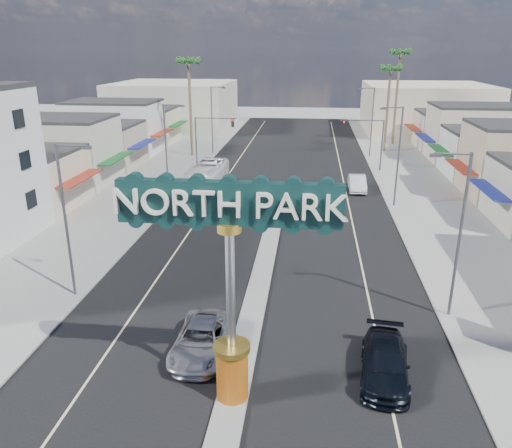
% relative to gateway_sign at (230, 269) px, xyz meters
% --- Properties ---
extents(ground, '(160.00, 160.00, 0.00)m').
position_rel_gateway_sign_xyz_m(ground, '(0.00, 28.02, -5.93)').
color(ground, gray).
rests_on(ground, ground).
extents(road, '(20.00, 120.00, 0.01)m').
position_rel_gateway_sign_xyz_m(road, '(0.00, 28.02, -5.92)').
color(road, black).
rests_on(road, ground).
extents(median_island, '(1.30, 30.00, 0.16)m').
position_rel_gateway_sign_xyz_m(median_island, '(0.00, 12.02, -5.85)').
color(median_island, gray).
rests_on(median_island, ground).
extents(sidewalk_left, '(8.00, 120.00, 0.12)m').
position_rel_gateway_sign_xyz_m(sidewalk_left, '(-14.00, 28.02, -5.87)').
color(sidewalk_left, gray).
rests_on(sidewalk_left, ground).
extents(sidewalk_right, '(8.00, 120.00, 0.12)m').
position_rel_gateway_sign_xyz_m(sidewalk_right, '(14.00, 28.02, -5.87)').
color(sidewalk_right, gray).
rests_on(sidewalk_right, ground).
extents(storefront_row_left, '(12.00, 42.00, 6.00)m').
position_rel_gateway_sign_xyz_m(storefront_row_left, '(-24.00, 41.02, -2.93)').
color(storefront_row_left, beige).
rests_on(storefront_row_left, ground).
extents(storefront_row_right, '(12.00, 42.00, 6.00)m').
position_rel_gateway_sign_xyz_m(storefront_row_right, '(24.00, 41.02, -2.93)').
color(storefront_row_right, '#B7B29E').
rests_on(storefront_row_right, ground).
extents(backdrop_far_left, '(20.00, 20.00, 8.00)m').
position_rel_gateway_sign_xyz_m(backdrop_far_left, '(-22.00, 73.02, -1.93)').
color(backdrop_far_left, '#B7B29E').
rests_on(backdrop_far_left, ground).
extents(backdrop_far_right, '(20.00, 20.00, 8.00)m').
position_rel_gateway_sign_xyz_m(backdrop_far_right, '(22.00, 73.02, -1.93)').
color(backdrop_far_right, beige).
rests_on(backdrop_far_right, ground).
extents(gateway_sign, '(8.20, 1.50, 9.15)m').
position_rel_gateway_sign_xyz_m(gateway_sign, '(0.00, 0.00, 0.00)').
color(gateway_sign, '#B2550D').
rests_on(gateway_sign, median_island).
extents(traffic_signal_left, '(5.09, 0.45, 6.00)m').
position_rel_gateway_sign_xyz_m(traffic_signal_left, '(-9.18, 42.02, -1.65)').
color(traffic_signal_left, '#47474C').
rests_on(traffic_signal_left, ground).
extents(traffic_signal_right, '(5.09, 0.45, 6.00)m').
position_rel_gateway_sign_xyz_m(traffic_signal_right, '(9.18, 42.02, -1.65)').
color(traffic_signal_right, '#47474C').
rests_on(traffic_signal_right, ground).
extents(streetlight_l_near, '(2.03, 0.22, 9.00)m').
position_rel_gateway_sign_xyz_m(streetlight_l_near, '(-10.43, 8.02, -0.86)').
color(streetlight_l_near, '#47474C').
rests_on(streetlight_l_near, ground).
extents(streetlight_l_mid, '(2.03, 0.22, 9.00)m').
position_rel_gateway_sign_xyz_m(streetlight_l_mid, '(-10.43, 28.02, -0.86)').
color(streetlight_l_mid, '#47474C').
rests_on(streetlight_l_mid, ground).
extents(streetlight_l_far, '(2.03, 0.22, 9.00)m').
position_rel_gateway_sign_xyz_m(streetlight_l_far, '(-10.43, 50.02, -0.86)').
color(streetlight_l_far, '#47474C').
rests_on(streetlight_l_far, ground).
extents(streetlight_r_near, '(2.03, 0.22, 9.00)m').
position_rel_gateway_sign_xyz_m(streetlight_r_near, '(10.43, 8.02, -0.86)').
color(streetlight_r_near, '#47474C').
rests_on(streetlight_r_near, ground).
extents(streetlight_r_mid, '(2.03, 0.22, 9.00)m').
position_rel_gateway_sign_xyz_m(streetlight_r_mid, '(10.43, 28.02, -0.86)').
color(streetlight_r_mid, '#47474C').
rests_on(streetlight_r_mid, ground).
extents(streetlight_r_far, '(2.03, 0.22, 9.00)m').
position_rel_gateway_sign_xyz_m(streetlight_r_far, '(10.43, 50.02, -0.86)').
color(streetlight_r_far, '#47474C').
rests_on(streetlight_r_far, ground).
extents(palm_left_far, '(2.60, 2.60, 13.10)m').
position_rel_gateway_sign_xyz_m(palm_left_far, '(-13.00, 48.02, 5.57)').
color(palm_left_far, brown).
rests_on(palm_left_far, ground).
extents(palm_right_mid, '(2.60, 2.60, 12.10)m').
position_rel_gateway_sign_xyz_m(palm_right_mid, '(13.00, 54.02, 4.67)').
color(palm_right_mid, brown).
rests_on(palm_right_mid, ground).
extents(palm_right_far, '(2.60, 2.60, 14.10)m').
position_rel_gateway_sign_xyz_m(palm_right_far, '(15.00, 60.02, 6.46)').
color(palm_right_far, brown).
rests_on(palm_right_far, ground).
extents(suv_left, '(2.39, 5.18, 1.44)m').
position_rel_gateway_sign_xyz_m(suv_left, '(-2.00, 3.15, -5.21)').
color(suv_left, '#AEAEB3').
rests_on(suv_left, ground).
extents(suv_right, '(2.58, 5.22, 1.46)m').
position_rel_gateway_sign_xyz_m(suv_right, '(6.42, 2.25, -5.20)').
color(suv_right, black).
rests_on(suv_right, ground).
extents(car_parked_right, '(1.65, 4.72, 1.55)m').
position_rel_gateway_sign_xyz_m(car_parked_right, '(7.64, 33.21, -5.15)').
color(car_parked_right, silver).
rests_on(car_parked_right, ground).
extents(city_bus, '(2.89, 11.90, 3.31)m').
position_rel_gateway_sign_xyz_m(city_bus, '(-7.00, 27.49, -4.27)').
color(city_bus, white).
rests_on(city_bus, ground).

